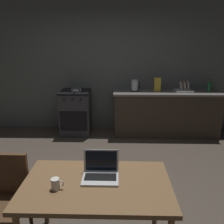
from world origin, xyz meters
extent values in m
plane|color=#473D33|center=(0.00, 0.00, 0.00)|extent=(12.00, 12.00, 0.00)
cube|color=#515752|center=(0.30, 2.34, 1.41)|extent=(6.40, 0.10, 2.82)
cube|color=#382D23|center=(1.29, 1.99, 0.44)|extent=(2.10, 0.60, 0.87)
cube|color=#66605B|center=(1.29, 1.99, 0.89)|extent=(2.16, 0.64, 0.04)
cube|color=#2D2D30|center=(-0.57, 1.99, 0.44)|extent=(0.60, 0.60, 0.87)
cube|color=black|center=(-0.57, 1.99, 0.89)|extent=(0.60, 0.60, 0.04)
cube|color=black|center=(-0.57, 1.68, 0.37)|extent=(0.54, 0.01, 0.40)
cylinder|color=black|center=(-0.73, 1.67, 0.81)|extent=(0.04, 0.02, 0.04)
cylinder|color=black|center=(-0.57, 1.67, 0.81)|extent=(0.04, 0.02, 0.04)
cylinder|color=black|center=(-0.41, 1.67, 0.81)|extent=(0.04, 0.02, 0.04)
cube|color=brown|center=(0.12, -0.95, 0.70)|extent=(1.28, 0.77, 0.04)
cylinder|color=brown|center=(-0.46, -0.63, 0.34)|extent=(0.05, 0.05, 0.68)
cylinder|color=brown|center=(0.71, -0.63, 0.34)|extent=(0.05, 0.05, 0.68)
cube|color=#4C331E|center=(-0.73, -0.97, 0.47)|extent=(0.40, 0.40, 0.04)
cube|color=#4C331E|center=(-0.73, -0.79, 0.70)|extent=(0.38, 0.04, 0.42)
cylinder|color=#4C331E|center=(-0.56, -0.80, 0.22)|extent=(0.04, 0.04, 0.45)
cube|color=silver|center=(0.15, -0.90, 0.73)|extent=(0.32, 0.22, 0.02)
cube|color=black|center=(0.15, -0.89, 0.74)|extent=(0.28, 0.12, 0.00)
cube|color=silver|center=(0.15, -0.78, 0.85)|extent=(0.32, 0.04, 0.21)
cube|color=black|center=(0.15, -0.78, 0.85)|extent=(0.29, 0.03, 0.18)
cylinder|color=black|center=(0.64, 1.99, 0.92)|extent=(0.15, 0.15, 0.02)
cylinder|color=#B2B5BA|center=(0.64, 1.99, 1.03)|extent=(0.14, 0.14, 0.20)
cylinder|color=#B2B5BA|center=(0.64, 1.99, 1.14)|extent=(0.08, 0.08, 0.02)
cube|color=black|center=(0.72, 1.99, 1.04)|extent=(0.02, 0.02, 0.14)
cylinder|color=#19592D|center=(2.10, 1.94, 1.00)|extent=(0.07, 0.07, 0.18)
cone|color=#19592D|center=(2.10, 1.94, 1.12)|extent=(0.07, 0.07, 0.06)
cylinder|color=black|center=(2.10, 1.94, 1.16)|extent=(0.03, 0.03, 0.02)
cylinder|color=gray|center=(-0.55, 1.97, 0.92)|extent=(0.20, 0.20, 0.01)
torus|color=gray|center=(-0.55, 1.97, 0.95)|extent=(0.22, 0.22, 0.02)
cylinder|color=black|center=(-0.55, 1.78, 0.93)|extent=(0.02, 0.18, 0.02)
cylinder|color=silver|center=(-0.21, -1.05, 0.77)|extent=(0.07, 0.07, 0.10)
torus|color=silver|center=(-0.16, -1.05, 0.78)|extent=(0.05, 0.01, 0.05)
cube|color=gold|center=(1.09, 2.01, 1.05)|extent=(0.13, 0.05, 0.27)
cube|color=silver|center=(1.62, 1.99, 0.93)|extent=(0.34, 0.26, 0.03)
cylinder|color=beige|center=(1.55, 1.99, 1.03)|extent=(0.04, 0.18, 0.18)
cylinder|color=beige|center=(1.62, 1.99, 1.03)|extent=(0.04, 0.18, 0.18)
cylinder|color=beige|center=(1.69, 1.99, 1.03)|extent=(0.04, 0.18, 0.18)
camera|label=1|loc=(0.30, -2.73, 1.91)|focal=38.01mm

